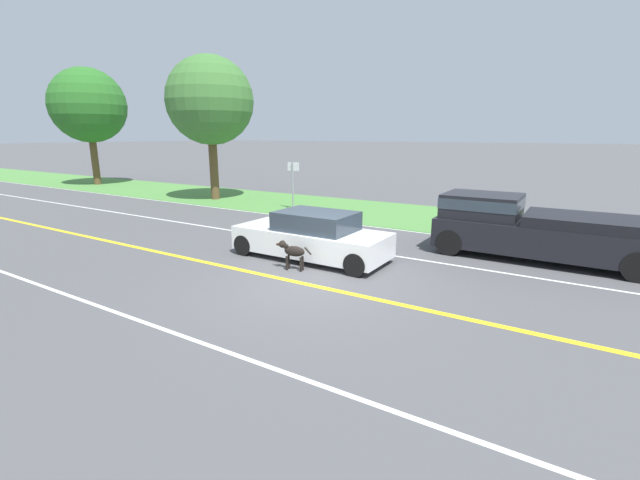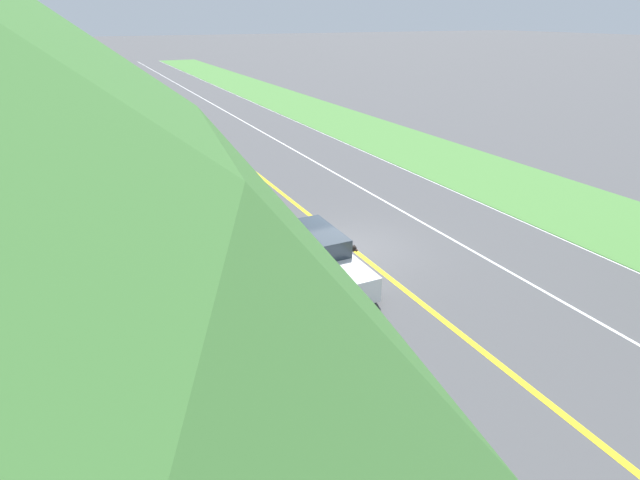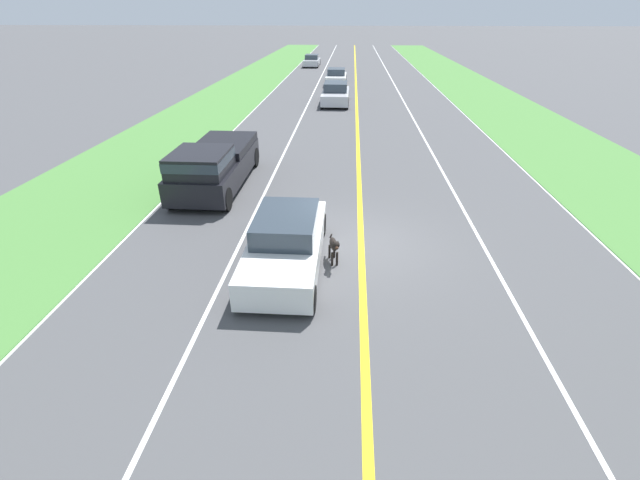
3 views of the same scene
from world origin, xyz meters
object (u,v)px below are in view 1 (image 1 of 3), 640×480
at_px(roadside_tree_right_near, 210,101).
at_px(pickup_truck, 530,227).
at_px(ego_car, 312,237).
at_px(roadside_tree_right_far, 88,106).
at_px(dog, 292,251).
at_px(street_sign, 293,179).

bearing_deg(roadside_tree_right_near, pickup_truck, -102.20).
distance_m(ego_car, pickup_truck, 6.40).
height_order(pickup_truck, roadside_tree_right_near, roadside_tree_right_near).
bearing_deg(roadside_tree_right_far, roadside_tree_right_near, -93.20).
bearing_deg(roadside_tree_right_far, ego_car, -108.02).
distance_m(dog, pickup_truck, 7.03).
bearing_deg(roadside_tree_right_far, street_sign, -93.83).
height_order(pickup_truck, roadside_tree_right_far, roadside_tree_right_far).
relative_size(pickup_truck, roadside_tree_right_far, 0.71).
height_order(ego_car, roadside_tree_right_far, roadside_tree_right_far).
bearing_deg(street_sign, ego_car, -140.72).
bearing_deg(pickup_truck, ego_car, 122.64).
height_order(pickup_truck, street_sign, street_sign).
relative_size(dog, roadside_tree_right_near, 0.13).
xyz_separation_m(dog, roadside_tree_right_far, (8.94, 23.86, 5.00)).
relative_size(roadside_tree_right_near, street_sign, 3.28).
distance_m(pickup_truck, roadside_tree_right_near, 17.39).
bearing_deg(ego_car, pickup_truck, -57.36).
bearing_deg(pickup_truck, roadside_tree_right_far, 81.66).
bearing_deg(ego_car, street_sign, 39.28).
bearing_deg(roadside_tree_right_near, ego_car, -122.35).
bearing_deg(dog, ego_car, -5.22).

